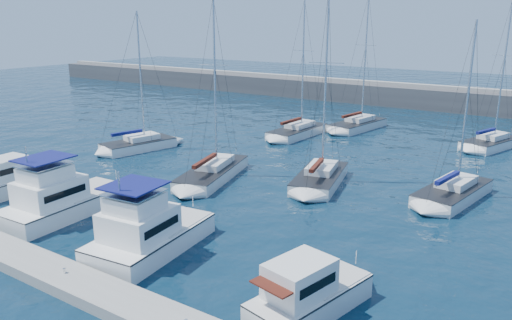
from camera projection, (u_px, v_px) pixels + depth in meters
The scene contains 15 objects.
ground at pixel (204, 215), 33.91m from camera, with size 220.00×220.00×0.00m, color black.
breakwater at pixel (422, 100), 75.40m from camera, with size 160.00×6.00×4.45m.
dock at pixel (65, 278), 25.00m from camera, with size 40.00×2.20×0.60m, color gray.
dock_cleat_centre at pixel (64, 271), 24.88m from camera, with size 0.16×0.16×0.25m, color silver.
motor_yacht_port_outer at pixel (14, 180), 38.26m from camera, with size 3.10×6.75×3.20m.
motor_yacht_port_inner at pixel (60, 200), 33.43m from camera, with size 3.96×8.70×4.69m.
motor_yacht_stbd_inner at pixel (147, 234), 28.20m from camera, with size 4.57×8.10×4.69m.
motor_yacht_stbd_outer at pixel (307, 296), 22.20m from camera, with size 3.78×6.67×3.20m.
sailboat_mid_a at pixel (139, 145), 50.76m from camera, with size 4.81×7.82×13.96m.
sailboat_mid_b at pixel (213, 172), 41.54m from camera, with size 5.28×9.62×14.87m.
sailboat_mid_d at pixel (320, 178), 40.12m from camera, with size 4.85×8.31×15.39m.
sailboat_mid_e at pixel (453, 192), 36.77m from camera, with size 4.38×8.25×13.16m.
sailboat_back_a at pixel (298, 131), 56.77m from camera, with size 3.58×8.63×15.25m.
sailboat_back_b at pixel (358, 125), 60.31m from camera, with size 4.57×8.96×15.92m.
sailboat_back_c at pixel (490, 143), 51.40m from camera, with size 5.21×7.68×15.01m.
Camera 1 is at (20.35, -24.46, 12.80)m, focal length 35.00 mm.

